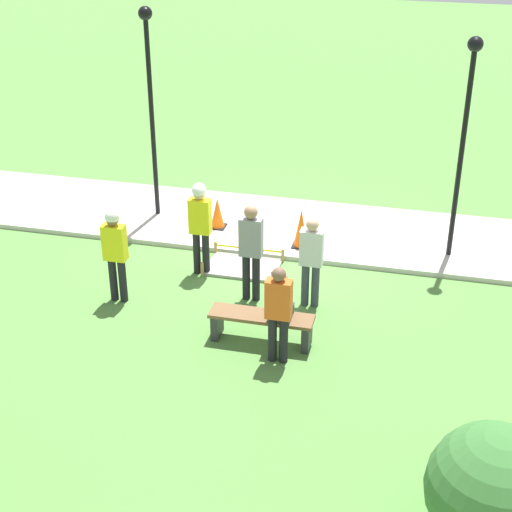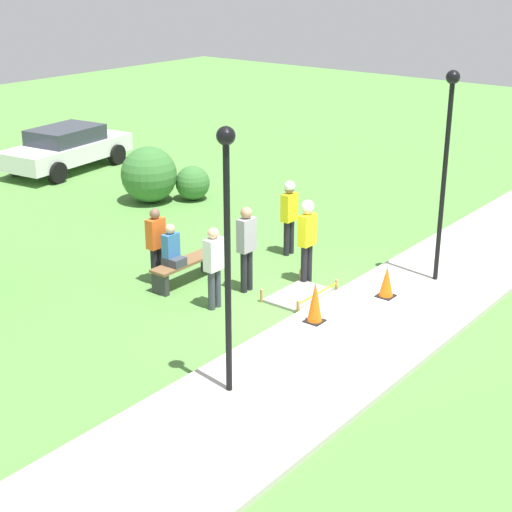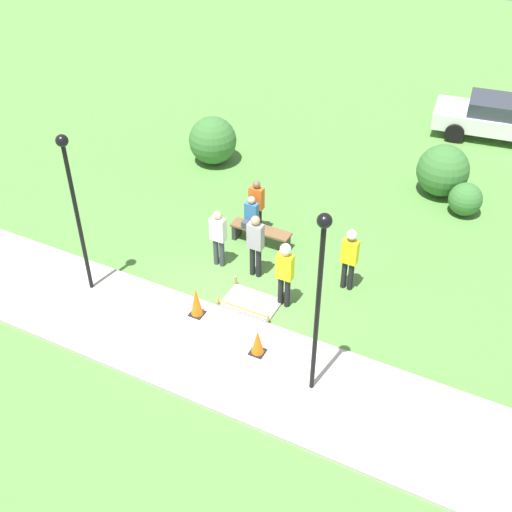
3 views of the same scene
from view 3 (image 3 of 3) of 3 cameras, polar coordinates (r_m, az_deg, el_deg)
name	(u,v)px [view 3 (image 3 of 3)]	position (r m, az deg, el deg)	size (l,w,h in m)	color
ground_plane	(230,312)	(15.71, -2.37, -5.03)	(60.00, 60.00, 0.00)	#51843D
sidewalk	(200,348)	(14.82, -5.03, -8.14)	(28.00, 2.81, 0.10)	#BCB7AD
wet_concrete_patch	(251,303)	(15.91, -0.44, -4.18)	(1.42, 0.96, 0.28)	gray
traffic_cone_near_patch	(196,302)	(15.31, -5.33, -4.06)	(0.34, 0.34, 0.80)	black
traffic_cone_far_patch	(258,342)	(14.37, 0.15, -7.65)	(0.34, 0.34, 0.66)	black
park_bench	(261,233)	(17.67, 0.44, 2.04)	(1.71, 0.44, 0.52)	#2D2D33
person_seated_on_bench	(251,214)	(17.54, -0.44, 3.75)	(0.36, 0.44, 0.89)	#383D47
worker_supervisor	(350,254)	(15.89, 8.33, 0.15)	(0.40, 0.26, 1.79)	black
worker_assistant	(285,269)	(15.21, 2.57, -1.19)	(0.40, 0.27, 1.85)	black
bystander_in_orange_shirt	(256,204)	(17.82, 0.04, 4.67)	(0.40, 0.22, 1.68)	black
bystander_in_gray_shirt	(218,235)	(16.60, -3.38, 1.86)	(0.40, 0.22, 1.69)	#383D47
bystander_in_white_shirt	(255,242)	(16.15, -0.05, 1.22)	(0.40, 0.24, 1.84)	black
lamppost_near	(319,284)	(11.98, 5.67, -2.52)	(0.28, 0.28, 4.41)	black
lamppost_far	(73,195)	(15.22, -15.96, 5.27)	(0.28, 0.28, 4.25)	black
parked_car_white	(500,118)	(24.63, 20.85, 11.43)	(4.67, 2.46, 1.41)	white
shrub_rounded_near	(443,171)	(20.50, 16.27, 7.30)	(1.59, 1.59, 1.59)	#387033
shrub_rounded_mid	(465,199)	(19.84, 18.11, 4.82)	(0.99, 0.99, 0.99)	#387033
shrub_rounded_far	(213,140)	(21.49, -3.87, 10.21)	(1.57, 1.57, 1.57)	#387033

